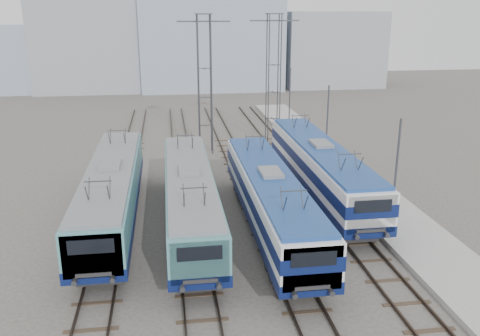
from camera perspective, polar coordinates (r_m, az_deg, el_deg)
name	(u,v)px	position (r m, az deg, el deg)	size (l,w,h in m)	color
ground	(242,270)	(25.68, 0.20, -11.43)	(160.00, 160.00, 0.00)	#514C47
platform	(374,200)	(35.31, 14.85, -3.47)	(4.00, 70.00, 0.30)	#9E9E99
locomotive_far_left	(112,191)	(30.69, -14.21, -2.48)	(2.82, 17.83, 3.36)	#0B164A
locomotive_center_left	(190,196)	(29.24, -5.65, -3.14)	(2.74, 17.31, 3.26)	#0B164A
locomotive_center_right	(271,197)	(28.72, 3.47, -3.31)	(2.77, 17.48, 3.29)	#0B164A
locomotive_far_right	(321,166)	(34.58, 9.06, 0.25)	(2.87, 18.13, 3.41)	#0B164A
catenary_tower_west	(205,78)	(44.74, -3.99, 10.00)	(4.50, 1.20, 12.00)	#3F4247
catenary_tower_east	(273,74)	(47.62, 3.77, 10.45)	(4.50, 1.20, 12.00)	#3F4247
mast_front	(395,183)	(28.44, 17.00, -1.58)	(0.12, 0.12, 7.00)	#3F4247
mast_mid	(327,132)	(39.17, 9.71, 4.05)	(0.12, 0.12, 7.00)	#3F4247
mast_rear	(290,104)	(50.48, 5.58, 7.20)	(0.12, 0.12, 7.00)	#3F4247
building_west	(96,45)	(85.09, -15.87, 13.15)	(18.00, 12.00, 14.00)	#939AA6
building_center	(210,31)	(84.63, -3.40, 15.10)	(22.00, 14.00, 18.00)	#95A2B6
building_east	(329,49)	(88.79, 9.95, 13.04)	(16.00, 12.00, 12.00)	#939AA6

